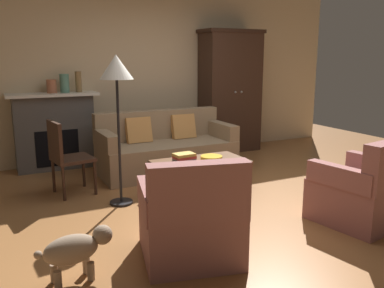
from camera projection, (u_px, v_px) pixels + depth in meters
The scene contains 16 objects.
ground_plane at pixel (225, 199), 4.76m from camera, with size 9.60×9.60×0.00m, color #9E6638.
back_wall at pixel (147, 71), 6.70m from camera, with size 7.20×0.10×2.80m, color beige.
fireplace at pixel (55, 131), 5.98m from camera, with size 1.26×0.48×1.12m.
armoire at pixel (230, 91), 7.09m from camera, with size 1.06×0.57×2.08m.
couch at pixel (166, 150), 5.87m from camera, with size 1.92×0.86×0.86m.
coffee_table at pixel (200, 165), 4.86m from camera, with size 1.10×0.60×0.42m.
fruit_bowl at pixel (211, 158), 4.87m from camera, with size 0.26×0.26×0.05m, color gold.
book_stack at pixel (184, 157), 4.80m from camera, with size 0.26×0.19×0.10m.
mantel_vase_terracotta at pixel (52, 86), 5.83m from camera, with size 0.14×0.14×0.19m, color #A86042.
mantel_vase_jade at pixel (64, 83), 5.90m from camera, with size 0.13×0.13×0.27m, color slate.
mantel_vase_bronze at pixel (78, 82), 5.98m from camera, with size 0.09×0.09×0.30m, color olive.
armchair_near_left at pixel (191, 222), 3.30m from camera, with size 0.92×0.92×0.88m.
armchair_near_right at pixel (364, 192), 4.03m from camera, with size 0.89×0.89×0.88m.
side_chair_wooden at pixel (65, 153), 4.82m from camera, with size 0.50×0.50×0.90m.
floor_lamp at pixel (117, 76), 4.33m from camera, with size 0.36×0.36×1.65m.
dog at pixel (76, 249), 2.99m from camera, with size 0.57×0.24×0.39m.
Camera 1 is at (-2.35, -3.88, 1.63)m, focal length 38.18 mm.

